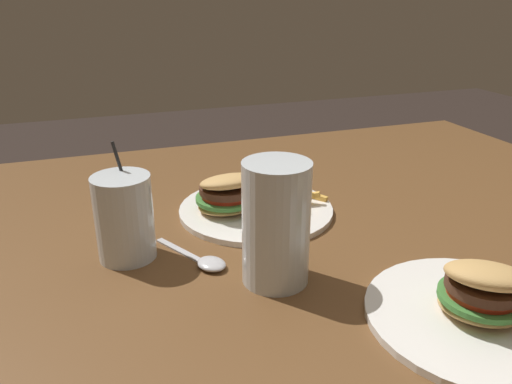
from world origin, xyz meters
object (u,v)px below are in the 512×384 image
(meal_plate_near, at_px, (245,201))
(beer_glass, at_px, (276,226))
(juice_glass, at_px, (125,220))
(meal_plate_far, at_px, (480,305))
(spoon, at_px, (207,262))

(meal_plate_near, distance_m, beer_glass, 0.23)
(juice_glass, relative_size, meal_plate_far, 0.64)
(juice_glass, height_order, spoon, juice_glass)
(juice_glass, bearing_deg, spoon, 147.79)
(meal_plate_near, xyz_separation_m, meal_plate_far, (-0.17, 0.39, 0.00))
(beer_glass, height_order, meal_plate_far, beer_glass)
(meal_plate_near, height_order, beer_glass, beer_glass)
(juice_glass, bearing_deg, beer_glass, 144.44)
(meal_plate_near, relative_size, beer_glass, 1.61)
(spoon, distance_m, meal_plate_far, 0.36)
(meal_plate_near, height_order, spoon, meal_plate_near)
(juice_glass, height_order, meal_plate_far, juice_glass)
(beer_glass, bearing_deg, spoon, -39.58)
(beer_glass, bearing_deg, meal_plate_far, 139.00)
(beer_glass, relative_size, meal_plate_far, 0.64)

